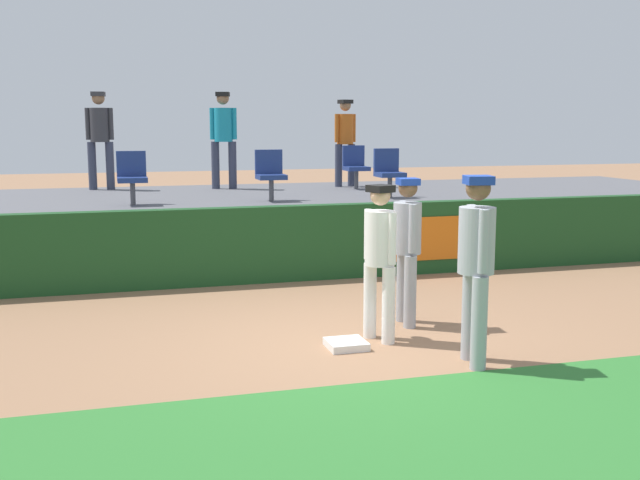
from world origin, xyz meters
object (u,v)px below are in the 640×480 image
(first_base, at_px, (346,344))
(player_runner_visitor, at_px, (476,257))
(player_fielder_home, at_px, (379,252))
(spectator_hooded, at_px, (223,133))
(spectator_casual, at_px, (100,133))
(seat_front_left, at_px, (132,175))
(spectator_capped, at_px, (345,137))
(seat_front_center, at_px, (270,172))
(seat_front_right, at_px, (389,170))
(seat_back_right, at_px, (355,165))
(player_coach_visitor, at_px, (407,241))

(first_base, height_order, player_runner_visitor, player_runner_visitor)
(player_fielder_home, xyz_separation_m, spectator_hooded, (-0.52, 7.29, 1.16))
(spectator_hooded, bearing_deg, spectator_casual, 4.45)
(seat_front_left, xyz_separation_m, spectator_casual, (-0.46, 2.99, 0.61))
(player_fielder_home, relative_size, spectator_capped, 0.98)
(player_runner_visitor, height_order, spectator_casual, spectator_casual)
(seat_front_center, relative_size, spectator_hooded, 0.45)
(seat_front_right, bearing_deg, player_runner_visitor, -102.97)
(spectator_casual, bearing_deg, player_runner_visitor, 118.36)
(first_base, xyz_separation_m, seat_front_center, (0.28, 4.96, 1.49))
(seat_back_right, bearing_deg, player_runner_visitor, -99.99)
(seat_front_right, distance_m, seat_front_left, 4.31)
(spectator_capped, relative_size, spectator_casual, 0.93)
(player_runner_visitor, bearing_deg, first_base, -118.36)
(seat_front_left, bearing_deg, spectator_hooded, 53.75)
(player_fielder_home, xyz_separation_m, seat_front_center, (-0.15, 4.77, 0.55))
(first_base, relative_size, player_runner_visitor, 0.22)
(spectator_hooded, bearing_deg, spectator_capped, -167.09)
(seat_front_left, relative_size, spectator_hooded, 0.45)
(first_base, xyz_separation_m, player_fielder_home, (0.43, 0.19, 0.94))
(seat_front_center, height_order, spectator_hooded, spectator_hooded)
(seat_front_center, bearing_deg, seat_front_right, -0.00)
(seat_front_left, xyz_separation_m, spectator_capped, (4.29, 2.39, 0.53))
(seat_front_right, distance_m, spectator_capped, 2.45)
(seat_front_right, height_order, spectator_capped, spectator_capped)
(player_fielder_home, xyz_separation_m, player_coach_visitor, (0.54, 0.53, 0.02))
(seat_front_right, height_order, seat_front_left, same)
(seat_front_right, distance_m, spectator_casual, 5.66)
(first_base, relative_size, spectator_hooded, 0.21)
(spectator_hooded, relative_size, spectator_capped, 1.08)
(seat_front_center, bearing_deg, seat_front_left, -180.00)
(player_fielder_home, distance_m, spectator_casual, 8.34)
(spectator_capped, height_order, spectator_casual, spectator_casual)
(first_base, bearing_deg, seat_front_center, 86.74)
(spectator_capped, bearing_deg, seat_front_right, 75.60)
(seat_back_right, height_order, spectator_casual, spectator_casual)
(player_coach_visitor, xyz_separation_m, seat_front_left, (-2.90, 4.24, 0.54))
(player_runner_visitor, distance_m, player_coach_visitor, 1.57)
(seat_front_center, xyz_separation_m, spectator_hooded, (-0.37, 2.52, 0.61))
(player_coach_visitor, xyz_separation_m, seat_front_right, (1.40, 4.24, 0.54))
(player_coach_visitor, bearing_deg, spectator_capped, 173.70)
(spectator_casual, bearing_deg, player_fielder_home, 117.09)
(player_fielder_home, bearing_deg, seat_front_center, 160.69)
(spectator_hooded, distance_m, spectator_capped, 2.44)
(first_base, xyz_separation_m, spectator_capped, (2.35, 7.35, 2.02))
(first_base, distance_m, spectator_casual, 8.56)
(player_runner_visitor, height_order, seat_front_center, seat_front_center)
(player_coach_visitor, xyz_separation_m, spectator_casual, (-3.36, 7.23, 1.14))
(player_fielder_home, height_order, spectator_casual, spectator_casual)
(seat_front_center, height_order, seat_front_right, same)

